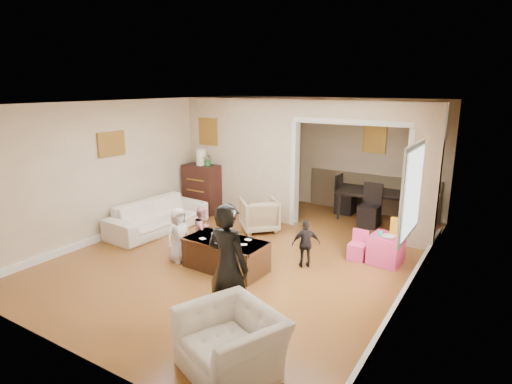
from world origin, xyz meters
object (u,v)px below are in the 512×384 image
Objects in this scene: armchair_front at (231,343)px; child_toddler at (306,244)px; coffee_cup at (229,240)px; child_kneel_a at (179,235)px; play_table at (386,249)px; adult_person at (228,266)px; cyan_cup at (380,233)px; child_kneel_b at (203,231)px; dresser at (202,189)px; dining_table at (378,205)px; sofa at (158,216)px; armchair_back at (259,215)px; coffee_table at (226,254)px; table_lamp at (201,157)px.

armchair_front is 2.79m from child_toddler.
child_kneel_a is (-0.95, -0.10, -0.08)m from coffee_cup.
play_table is at bearing -179.40° from child_toddler.
adult_person is 2.20m from child_kneel_a.
child_toddler is at bearing -141.36° from cyan_cup.
child_toddler is (1.90, 0.90, -0.07)m from child_kneel_a.
coffee_cup is at bearing -130.68° from child_kneel_b.
adult_person is at bearing -47.58° from dresser.
child_kneel_a is at bearing -149.84° from play_table.
adult_person is at bearing -104.03° from dining_table.
armchair_back reaches higher than sofa.
child_kneel_a is at bearing 35.52° from armchair_back.
child_kneel_a is at bearing -59.11° from dresser.
dresser reaches higher than armchair_back.
cyan_cup is (2.02, 1.53, 0.27)m from coffee_table.
armchair_front is at bearing -48.37° from dresser.
armchair_front is at bearing -53.04° from coffee_table.
child_kneel_a reaches higher than play_table.
child_kneel_a reaches higher than coffee_table.
child_kneel_a is 0.48m from child_kneel_b.
table_lamp reaches higher than child_kneel_a.
armchair_front is (2.02, -3.88, -0.00)m from armchair_back.
coffee_table is at bearing 60.31° from armchair_back.
armchair_front is 0.56× the size of dining_table.
sofa is 2.29× the size of child_kneel_a.
sofa is 1.68m from child_kneel_a.
coffee_table is 2.63× the size of play_table.
sofa is at bearing 55.66° from child_kneel_b.
armchair_front is at bearing -99.69° from play_table.
coffee_cup is (0.10, -0.05, 0.29)m from coffee_table.
dresser is at bearing 135.24° from coffee_table.
coffee_table is at bearing -49.74° from adult_person.
child_kneel_b is at bearing 156.80° from coffee_table.
child_toddler is at bearing -142.35° from play_table.
child_toddler is at bearing -24.65° from table_lamp.
child_kneel_b reaches higher than dining_table.
adult_person reaches higher than child_kneel_b.
child_kneel_b is (1.61, -1.99, -0.13)m from dresser.
coffee_table is at bearing 153.43° from coffee_cup.
armchair_front is at bearing -153.27° from child_kneel_b.
sofa is at bearing -149.00° from dining_table.
dining_table is at bearing -46.02° from child_kneel_b.
cyan_cup is 0.05× the size of adult_person.
armchair_front is 5.76m from dresser.
adult_person reaches higher than dresser.
play_table is at bearing -46.89° from child_kneel_a.
dresser is 2.85m from child_kneel_a.
play_table is at bearing -107.94° from adult_person.
cyan_cup is at bearing -84.06° from dining_table.
table_lamp is 4.61m from play_table.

